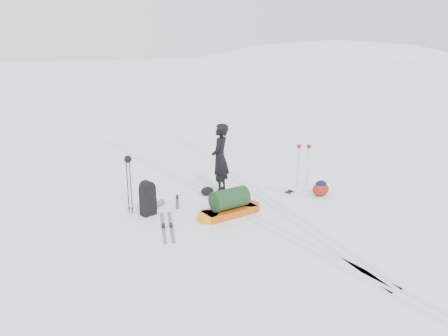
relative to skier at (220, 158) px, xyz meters
The scene contains 14 objects.
ground 1.38m from the skier, 108.93° to the right, with size 200.00×200.00×0.00m, color white.
snow_hill_backdrop 125.26m from the skier, 53.11° to the left, with size 359.50×192.00×162.45m.
ski_tracks 1.00m from the skier, 11.97° to the right, with size 3.38×17.97×0.01m.
skier is the anchor object (origin of this frame).
pulk_sled 1.84m from the skier, 111.84° to the right, with size 1.74×0.65×0.66m.
expedition_rucksack 2.40m from the skier, 166.18° to the right, with size 0.81×0.72×0.85m.
ski_poles_black 2.65m from the skier, behind, with size 0.18×0.18×1.43m.
ski_poles_silver 2.38m from the skier, 19.40° to the right, with size 0.36×0.27×1.26m.
touring_skis_grey 2.83m from the skier, 145.76° to the right, with size 0.82×1.71×0.06m.
touring_skis_white 2.12m from the skier, 33.02° to the right, with size 0.85×1.53×0.06m.
rope_coil 1.71m from the skier, 103.28° to the right, with size 0.56×0.56×0.06m.
small_daypack 2.83m from the skier, 36.20° to the right, with size 0.54×0.43×0.42m.
thermos_pair 1.78m from the skier, 161.96° to the right, with size 0.19×0.31×0.30m.
stuff_sack 0.95m from the skier, behind, with size 0.41×0.34×0.23m.
Camera 1 is at (-5.28, -9.02, 3.96)m, focal length 35.00 mm.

